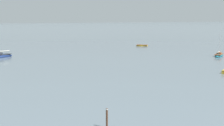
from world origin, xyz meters
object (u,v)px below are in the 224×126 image
Objects in this scene: mooring_post_near at (107,119)px; rowboat_moored_4 at (142,46)px; sailboat_moored_2 at (0,56)px; sailboat_moored_0 at (219,55)px.

rowboat_moored_4 is at bearing 62.56° from mooring_post_near.
sailboat_moored_2 reaches higher than mooring_post_near.
rowboat_moored_4 is 0.52× the size of sailboat_moored_2.
sailboat_moored_2 is at bearing 96.34° from mooring_post_near.
sailboat_moored_0 is at bearing 131.30° from sailboat_moored_2.
mooring_post_near is (6.19, -55.75, 0.50)m from sailboat_moored_2.
mooring_post_near is (-42.06, -39.98, 0.56)m from sailboat_moored_0.
sailboat_moored_2 is at bearing 119.46° from sailboat_moored_0.
sailboat_moored_0 is at bearing 43.55° from mooring_post_near.
sailboat_moored_0 is 1.54× the size of rowboat_moored_4.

